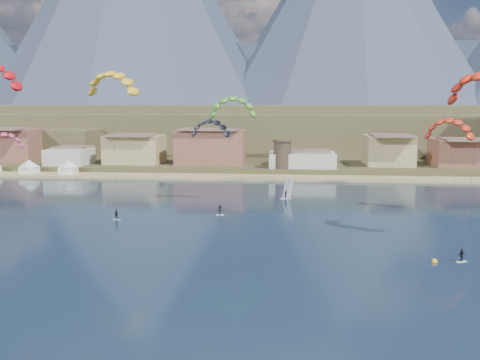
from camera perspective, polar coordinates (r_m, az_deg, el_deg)
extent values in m
plane|color=#0D2132|center=(54.24, -3.26, -15.36)|extent=(2400.00, 2400.00, 0.00)
cube|color=tan|center=(156.83, 2.52, 0.25)|extent=(2200.00, 12.00, 0.90)
cube|color=#4C4429|center=(609.62, 4.65, 6.01)|extent=(2200.00, 900.00, 4.00)
cube|color=brown|center=(271.41, 12.24, 5.33)|extent=(320.00, 150.00, 15.00)
cube|color=brown|center=(313.01, -3.43, 6.12)|extent=(380.00, 170.00, 18.00)
cube|color=#2C374A|center=(949.89, 4.95, 10.17)|extent=(2000.00, 200.00, 110.00)
cylinder|color=#47382D|center=(163.95, 4.41, 2.60)|extent=(5.20, 5.20, 8.00)
cylinder|color=#47382D|center=(163.60, 4.43, 4.09)|extent=(5.82, 5.82, 0.60)
cube|color=white|center=(174.64, -21.08, 0.99)|extent=(4.50, 4.50, 2.00)
pyramid|color=white|center=(174.32, -21.13, 1.97)|extent=(6.40, 6.40, 2.00)
cube|color=white|center=(169.65, -17.45, 0.97)|extent=(4.50, 4.50, 2.00)
pyramid|color=white|center=(169.32, -17.49, 1.98)|extent=(6.40, 6.40, 2.00)
cube|color=silver|center=(104.44, -12.73, -4.02)|extent=(1.55, 0.89, 0.10)
imported|color=black|center=(104.25, -12.74, -3.53)|extent=(0.99, 0.87, 1.71)
cylinder|color=#262626|center=(109.33, -12.94, 2.94)|extent=(0.05, 0.05, 25.92)
cube|color=silver|center=(81.31, 22.04, -7.87)|extent=(1.56, 1.03, 0.10)
imported|color=black|center=(81.08, 22.08, -7.25)|extent=(1.10, 0.80, 1.74)
cylinder|color=#262626|center=(84.26, 23.01, 0.46)|extent=(0.05, 0.05, 23.03)
cube|color=silver|center=(106.00, -2.10, -3.64)|extent=(1.58, 0.48, 0.10)
imported|color=black|center=(105.81, -2.10, -3.14)|extent=(1.17, 0.68, 1.81)
cylinder|color=#262626|center=(109.25, -1.40, 1.95)|extent=(0.05, 0.05, 20.21)
cylinder|color=#262626|center=(114.34, -3.36, 0.92)|extent=(0.04, 0.04, 16.23)
cylinder|color=#262626|center=(109.96, 21.27, 0.17)|extent=(0.04, 0.04, 16.49)
cube|color=silver|center=(124.05, 4.79, -1.94)|extent=(2.48, 0.87, 0.12)
imported|color=black|center=(123.89, 4.80, -1.51)|extent=(0.89, 0.61, 1.76)
cube|color=white|center=(123.68, 4.99, -0.94)|extent=(1.12, 2.70, 4.19)
sphere|color=#EEAF19|center=(79.74, 19.58, -7.99)|extent=(0.79, 0.79, 0.79)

